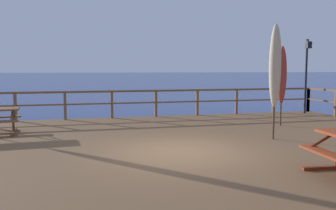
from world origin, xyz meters
TOP-DOWN VIEW (x-y plane):
  - ground_plane at (0.00, 0.00)m, footprint 600.00×600.00m
  - wooden_deck at (0.00, 0.00)m, footprint 16.25×12.99m
  - railing_waterside_far at (-0.00, 6.34)m, footprint 16.05×0.10m
  - patio_umbrella_short_mid at (4.47, 2.92)m, footprint 0.32×0.32m
  - patio_umbrella_tall_front at (2.95, 0.81)m, footprint 0.32×0.32m
  - lamp_post_hooked at (7.33, 5.62)m, footprint 0.42×0.62m

SIDE VIEW (x-z plane):
  - ground_plane at x=0.00m, z-range 0.00..0.00m
  - wooden_deck at x=0.00m, z-range 0.00..0.88m
  - railing_waterside_far at x=0.00m, z-range 1.09..2.18m
  - patio_umbrella_short_mid at x=4.47m, z-range 1.25..3.94m
  - patio_umbrella_tall_front at x=2.95m, z-range 1.31..4.45m
  - lamp_post_hooked at x=7.33m, z-range 1.39..4.59m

